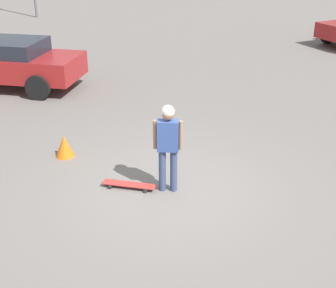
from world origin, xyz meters
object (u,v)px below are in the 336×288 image
(person, at_px, (168,140))
(skateboard, at_px, (129,185))
(traffic_cone, at_px, (65,146))
(car_parked_near, at_px, (8,62))

(person, bearing_deg, skateboard, 178.14)
(traffic_cone, bearing_deg, skateboard, 101.78)
(skateboard, height_order, traffic_cone, traffic_cone)
(person, height_order, skateboard, person)
(car_parked_near, height_order, traffic_cone, car_parked_near)
(person, relative_size, car_parked_near, 0.38)
(skateboard, xyz_separation_m, traffic_cone, (0.39, -1.86, 0.16))
(car_parked_near, bearing_deg, skateboard, 135.09)
(person, height_order, traffic_cone, person)
(person, distance_m, skateboard, 1.15)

